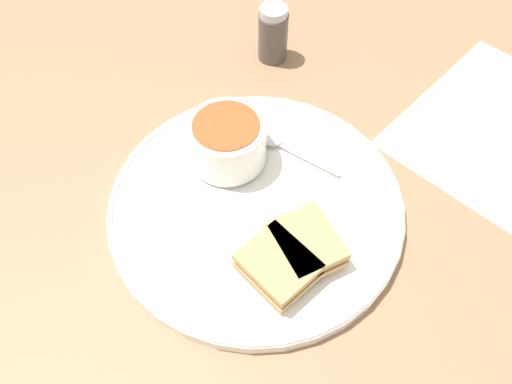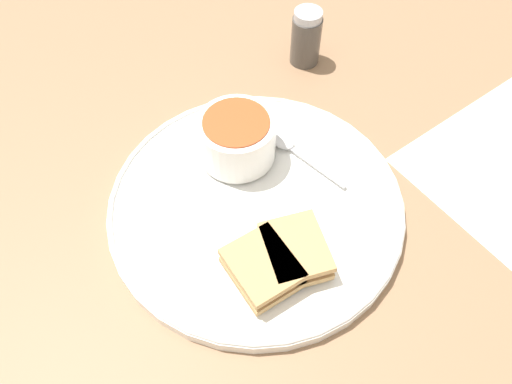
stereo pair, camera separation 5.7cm
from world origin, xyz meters
TOP-DOWN VIEW (x-y plane):
  - ground_plane at (0.00, 0.00)m, footprint 2.40×2.40m
  - plate at (0.00, 0.00)m, footprint 0.35×0.35m
  - soup_bowl at (-0.06, 0.04)m, footprint 0.09×0.09m
  - spoon at (-0.01, 0.09)m, footprint 0.12×0.03m
  - sandwich_half_near at (0.06, -0.07)m, footprint 0.09×0.09m
  - sandwich_half_far at (0.08, -0.04)m, footprint 0.10×0.10m
  - salt_shaker at (-0.09, 0.27)m, footprint 0.04×0.04m
  - menu_sheet at (0.26, 0.26)m, footprint 0.33×0.36m

SIDE VIEW (x-z plane):
  - ground_plane at x=0.00m, z-range 0.00..0.00m
  - menu_sheet at x=0.26m, z-range 0.00..0.00m
  - plate at x=0.00m, z-range 0.00..0.02m
  - spoon at x=-0.01m, z-range 0.02..0.03m
  - sandwich_half_near at x=0.06m, z-range 0.02..0.05m
  - sandwich_half_far at x=0.08m, z-range 0.02..0.05m
  - salt_shaker at x=-0.09m, z-range 0.00..0.08m
  - soup_bowl at x=-0.06m, z-range 0.02..0.08m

